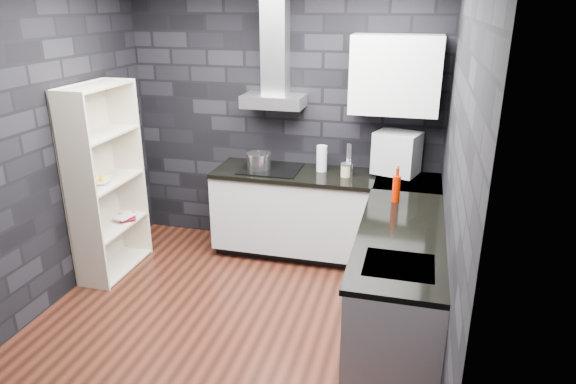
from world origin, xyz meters
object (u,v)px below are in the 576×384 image
at_px(pot, 259,161).
at_px(glass_vase, 322,158).
at_px(red_bottle, 396,189).
at_px(storage_jar, 346,171).
at_px(appliance_garage, 397,153).
at_px(bookshelf, 106,182).
at_px(fruit_bowl, 100,181).
at_px(utensil_crock, 348,170).

xyz_separation_m(pot, glass_vase, (0.62, 0.10, 0.05)).
bearing_deg(red_bottle, storage_jar, 132.30).
bearing_deg(appliance_garage, bookshelf, -143.63).
bearing_deg(bookshelf, storage_jar, 4.76).
xyz_separation_m(bookshelf, fruit_bowl, (0.00, -0.08, 0.04)).
relative_size(glass_vase, bookshelf, 0.14).
bearing_deg(storage_jar, utensil_crock, 52.63).
distance_m(pot, glass_vase, 0.63).
bearing_deg(storage_jar, fruit_bowl, -159.30).
relative_size(pot, bookshelf, 0.13).
distance_m(pot, appliance_garage, 1.35).
height_order(utensil_crock, bookshelf, bookshelf).
bearing_deg(pot, utensil_crock, 0.95).
bearing_deg(storage_jar, glass_vase, 156.03).
height_order(storage_jar, appliance_garage, appliance_garage).
distance_m(glass_vase, utensil_crock, 0.30).
distance_m(pot, fruit_bowl, 1.50).
bearing_deg(bookshelf, glass_vase, 10.10).
bearing_deg(fruit_bowl, pot, 32.98).
bearing_deg(red_bottle, appliance_garage, 93.53).
height_order(glass_vase, fruit_bowl, glass_vase).
bearing_deg(red_bottle, utensil_crock, 129.93).
relative_size(appliance_garage, red_bottle, 1.77).
distance_m(bookshelf, fruit_bowl, 0.09).
xyz_separation_m(glass_vase, bookshelf, (-1.87, -0.84, -0.13)).
distance_m(storage_jar, appliance_garage, 0.51).
distance_m(glass_vase, fruit_bowl, 2.08).
xyz_separation_m(red_bottle, fruit_bowl, (-2.63, -0.25, -0.08)).
bearing_deg(utensil_crock, bookshelf, -160.82).
relative_size(storage_jar, red_bottle, 0.51).
bearing_deg(appliance_garage, pot, -156.26).
distance_m(utensil_crock, appliance_garage, 0.49).
bearing_deg(utensil_crock, fruit_bowl, -158.88).
bearing_deg(appliance_garage, storage_jar, -144.13).
xyz_separation_m(pot, fruit_bowl, (-1.25, -0.81, -0.04)).
height_order(glass_vase, bookshelf, bookshelf).
bearing_deg(storage_jar, red_bottle, -47.70).
distance_m(red_bottle, bookshelf, 2.64).
height_order(pot, fruit_bowl, pot).
distance_m(glass_vase, red_bottle, 1.01).
height_order(appliance_garage, fruit_bowl, appliance_garage).
relative_size(storage_jar, fruit_bowl, 0.59).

